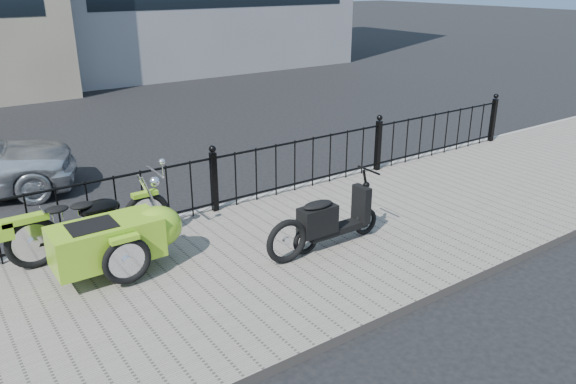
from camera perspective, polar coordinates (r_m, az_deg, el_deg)
ground at (r=8.04m, az=-2.95°, el=-5.63°), size 120.00×120.00×0.00m
sidewalk at (r=7.64m, az=-0.95°, el=-6.62°), size 30.00×3.80×0.12m
curb at (r=9.16m, az=-7.77°, el=-1.91°), size 30.00×0.10×0.12m
iron_fence at (r=8.85m, az=-7.52°, el=0.93°), size 14.11×0.11×1.08m
motorcycle_sidecar at (r=7.37m, az=-16.98°, el=-4.06°), size 2.28×1.48×0.98m
scooter at (r=7.68m, az=4.42°, el=-2.82°), size 1.47×0.43×1.00m
spare_tire at (r=7.24m, az=-0.12°, el=-5.04°), size 0.61×0.10×0.61m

